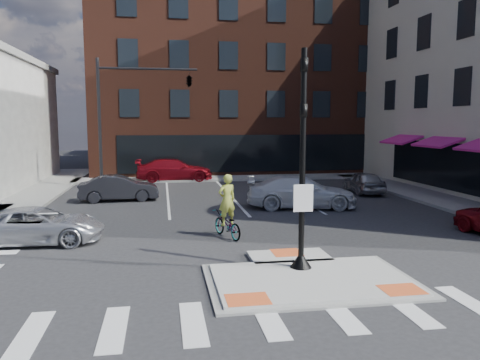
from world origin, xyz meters
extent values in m
plane|color=#28282B|center=(0.00, 0.00, 0.00)|extent=(120.00, 120.00, 0.00)
cube|color=gray|center=(0.00, -0.50, 0.03)|extent=(5.40, 3.60, 0.06)
cube|color=#A8A8A3|center=(0.00, -0.50, 0.06)|extent=(5.00, 3.20, 0.12)
cube|color=#A8A8A3|center=(0.00, 1.60, 0.06)|extent=(2.40, 1.40, 0.12)
cube|color=#EA5B29|center=(-1.90, -1.70, 0.12)|extent=(1.00, 0.80, 0.01)
cube|color=#EA5B29|center=(1.90, -1.70, 0.12)|extent=(1.00, 0.80, 0.01)
cube|color=#EA5B29|center=(0.00, 1.90, 0.12)|extent=(0.90, 0.90, 0.01)
cube|color=gray|center=(-11.00, 20.00, 0.07)|extent=(3.00, 20.00, 0.15)
cube|color=gray|center=(10.80, 10.00, 0.07)|extent=(3.00, 24.00, 0.15)
cube|color=gray|center=(3.00, 22.00, 0.07)|extent=(26.00, 3.00, 0.15)
cube|color=#502519|center=(3.00, 32.00, 7.50)|extent=(24.00, 18.00, 15.00)
cube|color=#BEB6A1|center=(3.00, 32.00, 15.20)|extent=(24.40, 18.40, 0.60)
cube|color=black|center=(3.00, 23.00, 1.80)|extent=(20.00, 0.12, 2.80)
cube|color=black|center=(12.00, 10.00, 1.70)|extent=(0.12, 16.00, 2.60)
cube|color=#DB1D90|center=(11.30, 10.00, 3.05)|extent=(1.46, 3.00, 0.58)
cube|color=#DB1D90|center=(11.30, 16.00, 3.05)|extent=(1.46, 3.00, 0.58)
cube|color=slate|center=(-4.00, 52.00, 5.00)|extent=(10.00, 12.00, 10.00)
cube|color=brown|center=(9.00, 54.00, 6.00)|extent=(12.00, 12.00, 12.00)
cone|color=black|center=(0.00, 0.40, 0.34)|extent=(0.60, 0.60, 0.45)
cylinder|color=black|center=(0.00, 0.40, 3.20)|extent=(0.16, 0.16, 5.80)
cube|color=white|center=(0.00, 0.28, 2.10)|extent=(0.55, 0.04, 0.75)
imported|color=black|center=(0.00, 0.40, 5.30)|extent=(0.18, 0.22, 1.10)
imported|color=black|center=(0.00, 0.40, 4.10)|extent=(0.18, 0.22, 1.10)
cylinder|color=black|center=(-7.50, 18.00, 4.00)|extent=(0.20, 0.20, 8.00)
cylinder|color=black|center=(-4.50, 18.00, 7.40)|extent=(6.00, 0.14, 0.14)
imported|color=black|center=(-2.00, 18.00, 6.80)|extent=(0.48, 2.24, 0.90)
imported|color=silver|center=(-8.05, 4.87, 0.62)|extent=(4.53, 2.18, 1.24)
imported|color=silver|center=(2.88, 9.86, 0.77)|extent=(5.59, 3.03, 1.54)
imported|color=#28282E|center=(-6.06, 13.43, 0.68)|extent=(4.20, 1.72, 1.35)
imported|color=#A5A6AC|center=(7.89, 13.85, 0.65)|extent=(1.74, 3.88, 1.29)
imported|color=maroon|center=(-2.92, 21.50, 0.78)|extent=(5.39, 2.20, 1.56)
imported|color=#3F3F44|center=(-1.50, 4.60, 0.48)|extent=(1.26, 1.95, 0.97)
imported|color=#CCD84C|center=(-1.50, 4.60, 1.38)|extent=(0.79, 0.66, 1.86)
camera|label=1|loc=(-3.77, -11.81, 4.15)|focal=35.00mm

